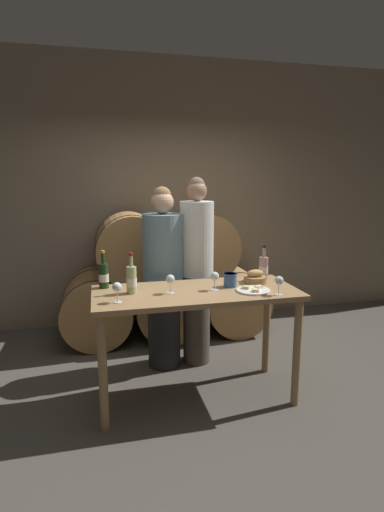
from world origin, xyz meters
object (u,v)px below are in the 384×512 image
tasting_table (196,306)px  wine_glass_right (279,281)px  blue_crock (230,279)px  wine_glass_far_left (117,288)px  cheese_plate (253,290)px  person_right (197,270)px  person_left (163,278)px  wine_bottle_white (132,280)px  bread_basket (255,278)px  wine_bottle_rose (263,268)px  wine_bottle_red (104,275)px  wine_glass_center (215,277)px  wine_glass_left (170,280)px

tasting_table → wine_glass_right: wine_glass_right is taller
blue_crock → wine_glass_far_left: size_ratio=0.76×
cheese_plate → wine_glass_right: wine_glass_right is taller
person_right → wine_glass_far_left: (-0.79, -0.82, 0.10)m
blue_crock → person_left: bearing=126.5°
blue_crock → wine_glass_far_left: wine_glass_far_left is taller
wine_bottle_white → bread_basket: size_ratio=1.68×
wine_bottle_rose → wine_glass_right: 0.49m
tasting_table → person_right: 0.69m
wine_bottle_red → wine_bottle_white: bearing=-45.6°
person_right → wine_glass_right: size_ratio=12.20×
person_left → wine_glass_right: 1.18m
wine_bottle_rose → wine_bottle_white: bearing=-171.4°
tasting_table → wine_glass_center: bearing=-9.2°
wine_bottle_white → wine_glass_center: size_ratio=2.14×
tasting_table → wine_bottle_white: (-0.50, 0.04, 0.24)m
blue_crock → wine_bottle_white: bearing=-179.8°
person_right → blue_crock: bearing=-78.2°
person_left → bread_basket: person_left is taller
wine_bottle_red → bread_basket: 1.25m
wine_glass_far_left → tasting_table: bearing=15.1°
blue_crock → wine_glass_center: size_ratio=0.76×
wine_bottle_rose → bread_basket: (-0.12, -0.11, -0.06)m
wine_bottle_rose → tasting_table: bearing=-161.9°
cheese_plate → wine_glass_far_left: bearing=-177.8°
blue_crock → cheese_plate: 0.22m
person_right → wine_bottle_rose: size_ratio=5.97×
wine_bottle_white → wine_glass_left: size_ratio=2.14×
person_left → blue_crock: person_left is taller
tasting_table → person_left: bearing=103.3°
wine_glass_far_left → wine_glass_left: bearing=18.5°
wine_glass_center → blue_crock: bearing=24.1°
wine_glass_right → wine_glass_center: bearing=150.7°
blue_crock → wine_glass_center: bearing=-155.9°
wine_bottle_white → wine_glass_right: size_ratio=2.14×
person_right → wine_glass_right: 1.01m
tasting_table → wine_glass_right: 0.68m
wine_glass_center → cheese_plate: bearing=-20.0°
bread_basket → wine_glass_center: (-0.39, -0.13, 0.06)m
person_left → wine_bottle_rose: size_ratio=5.70×
person_left → blue_crock: 0.76m
blue_crock → wine_glass_center: wine_glass_center is taller
tasting_table → wine_glass_right: bearing=-24.7°
wine_bottle_white → wine_glass_center: bearing=-5.7°
person_left → person_right: (0.32, -0.00, 0.06)m
bread_basket → wine_glass_far_left: (-1.16, -0.27, 0.06)m
wine_glass_right → wine_bottle_rose: bearing=80.2°
wine_bottle_white → tasting_table: bearing=-4.7°
tasting_table → bread_basket: bearing=10.9°
wine_bottle_rose → wine_glass_far_left: wine_bottle_rose is taller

